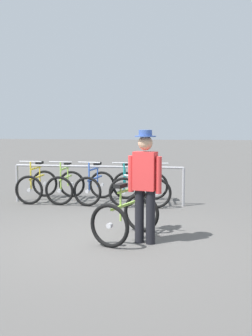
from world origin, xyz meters
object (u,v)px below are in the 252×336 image
Objects in this scene: racked_bike_orange at (155,188)px; racked_bike_yellow at (37,185)px; racked_bike_teal at (125,187)px; racked_bike_lime at (66,186)px; person_with_featured_bike at (145,182)px; racked_bike_blue at (95,186)px; featured_bicycle at (130,208)px.

racked_bike_yellow is at bearing 179.08° from racked_bike_orange.
racked_bike_lime is at bearing 179.08° from racked_bike_teal.
racked_bike_yellow and racked_bike_lime have the same top height.
racked_bike_teal is 0.68× the size of person_with_featured_bike.
racked_bike_teal is at bearing 179.08° from racked_bike_orange.
racked_bike_yellow is 1.40m from racked_bike_blue.
racked_bike_lime is 0.96× the size of racked_bike_blue.
racked_bike_lime is 0.70m from racked_bike_blue.
racked_bike_orange is (2.10, -0.03, -0.00)m from racked_bike_lime.
racked_bike_lime is at bearing 179.08° from racked_bike_orange.
featured_bicycle is (1.18, -2.86, 0.12)m from racked_bike_blue.
racked_bike_orange is at bearing -0.92° from racked_bike_blue.
racked_bike_yellow is 0.87× the size of featured_bicycle.
racked_bike_teal is (1.40, -0.02, -0.00)m from racked_bike_lime.
person_with_featured_bike is at bearing -65.42° from racked_bike_blue.
racked_bike_yellow is 0.94× the size of racked_bike_teal.
racked_bike_blue is at bearing 179.08° from racked_bike_teal.
racked_bike_orange is 0.67× the size of person_with_featured_bike.
racked_bike_lime is (0.70, -0.01, 0.00)m from racked_bike_yellow.
racked_bike_lime is 0.97× the size of racked_bike_orange.
racked_bike_teal is 0.70m from racked_bike_orange.
racked_bike_blue is (0.70, -0.01, -0.00)m from racked_bike_lime.
person_with_featured_bike is at bearing -48.25° from featured_bicycle.
featured_bicycle is at bearing -56.76° from racked_bike_lime.
racked_bike_yellow is at bearing 131.85° from featured_bicycle.
racked_bike_yellow and racked_bike_blue have the same top height.
featured_bicycle reaches higher than racked_bike_blue.
racked_bike_blue and racked_bike_orange have the same top height.
racked_bike_lime is 0.96× the size of racked_bike_teal.
featured_bicycle reaches higher than racked_bike_lime.
racked_bike_yellow is 2.80m from racked_bike_orange.
featured_bicycle reaches higher than racked_bike_yellow.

